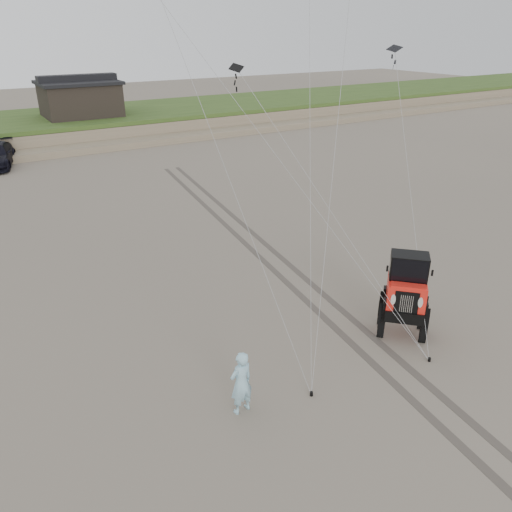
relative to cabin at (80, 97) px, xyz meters
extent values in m
plane|color=#6B6054|center=(-2.00, -37.00, -3.24)|extent=(160.00, 160.00, 0.00)
cube|color=#7A6B54|center=(-2.00, 1.00, -2.54)|extent=(160.00, 12.00, 1.40)
cube|color=#2D4719|center=(-2.00, 1.00, -1.69)|extent=(160.00, 12.00, 0.35)
cube|color=#7A6B54|center=(-2.00, -5.50, -2.99)|extent=(160.00, 3.50, 0.50)
cube|color=black|center=(0.00, 0.00, -0.21)|extent=(6.00, 5.00, 2.60)
cube|color=black|center=(0.00, 0.00, 1.21)|extent=(6.40, 5.40, 0.25)
cube|color=black|center=(0.00, 0.00, 1.59)|extent=(6.40, 1.20, 0.50)
imported|color=#96D2E8|center=(-5.68, -36.84, -2.37)|extent=(0.68, 0.49, 1.73)
cube|color=black|center=(2.62, -32.68, 4.81)|extent=(0.34, 0.54, 0.23)
cube|color=black|center=(-2.27, -30.86, 4.29)|extent=(0.40, 0.45, 0.28)
cylinder|color=black|center=(-3.86, -37.31, -3.18)|extent=(0.08, 0.08, 0.12)
cylinder|color=black|center=(-0.10, -37.92, -3.18)|extent=(0.08, 0.08, 0.12)
cube|color=#4C443D|center=(-0.40, -29.00, -3.23)|extent=(4.42, 29.74, 0.01)
cube|color=#4C443D|center=(0.40, -29.00, -3.23)|extent=(4.42, 29.74, 0.01)
camera|label=1|loc=(-10.46, -45.24, 5.45)|focal=35.00mm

